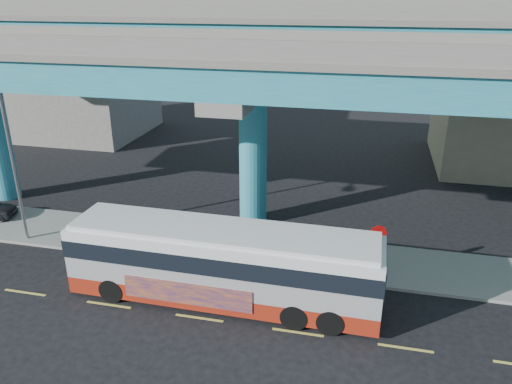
# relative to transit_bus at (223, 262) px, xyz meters

# --- Properties ---
(ground) EXTENTS (120.00, 120.00, 0.00)m
(ground) POSITION_rel_transit_bus_xyz_m (-0.59, -1.21, -1.83)
(ground) COLOR black
(ground) RESTS_ON ground
(sidewalk) EXTENTS (70.00, 4.00, 0.15)m
(sidewalk) POSITION_rel_transit_bus_xyz_m (-0.59, 4.29, -1.75)
(sidewalk) COLOR gray
(sidewalk) RESTS_ON ground
(lane_markings) EXTENTS (58.00, 0.12, 0.01)m
(lane_markings) POSITION_rel_transit_bus_xyz_m (-0.59, -1.51, -1.82)
(lane_markings) COLOR #D8C64C
(lane_markings) RESTS_ON ground
(viaduct) EXTENTS (52.00, 12.40, 11.70)m
(viaduct) POSITION_rel_transit_bus_xyz_m (-0.59, 7.90, 7.31)
(viaduct) COLOR #256A8F
(viaduct) RESTS_ON ground
(building_concrete) EXTENTS (12.00, 10.00, 9.00)m
(building_concrete) POSITION_rel_transit_bus_xyz_m (-20.59, 22.79, 2.67)
(building_concrete) COLOR gray
(building_concrete) RESTS_ON ground
(transit_bus) EXTENTS (13.04, 2.93, 3.34)m
(transit_bus) POSITION_rel_transit_bus_xyz_m (0.00, 0.00, 0.00)
(transit_bus) COLOR maroon
(transit_bus) RESTS_ON ground
(street_lamp) EXTENTS (0.50, 2.65, 8.23)m
(street_lamp) POSITION_rel_transit_bus_xyz_m (-11.58, 2.22, 3.63)
(street_lamp) COLOR gray
(street_lamp) RESTS_ON sidewalk
(stop_sign) EXTENTS (0.76, 0.26, 2.63)m
(stop_sign) POSITION_rel_transit_bus_xyz_m (6.18, 2.97, 0.22)
(stop_sign) COLOR gray
(stop_sign) RESTS_ON sidewalk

